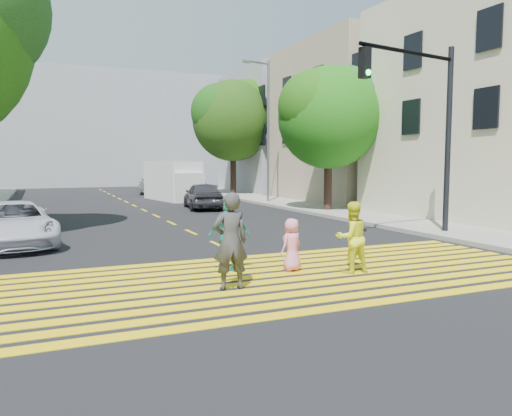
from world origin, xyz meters
TOP-DOWN VIEW (x-y plane):
  - ground at (0.00, 0.00)m, footprint 120.00×120.00m
  - sidewalk_right at (8.50, 15.00)m, footprint 3.00×60.00m
  - crosswalk at (0.00, 1.28)m, footprint 13.40×5.30m
  - lane_line at (0.00, 22.50)m, footprint 0.12×34.40m
  - building_right_tan at (15.00, 19.00)m, footprint 10.00×10.00m
  - building_right_grey at (15.00, 30.00)m, footprint 10.00×10.00m
  - backdrop_block at (0.00, 48.00)m, footprint 30.00×8.00m
  - tree_right_near at (8.45, 13.25)m, footprint 5.97×5.55m
  - tree_right_far at (8.64, 27.26)m, footprint 7.38×6.94m
  - pedestrian_man at (-1.52, 0.76)m, footprint 0.76×0.54m
  - pedestrian_woman at (1.56, 1.05)m, footprint 0.83×0.66m
  - pedestrian_child at (0.38, 1.76)m, footprint 0.71×0.59m
  - pedestrian_extra at (-1.00, 2.27)m, footprint 1.04×0.57m
  - white_sedan at (-5.79, 8.27)m, footprint 2.74×5.07m
  - dark_car_near at (3.10, 17.51)m, footprint 2.36×4.53m
  - silver_car at (3.12, 31.74)m, footprint 2.54×4.77m
  - dark_car_parked at (5.39, 27.37)m, footprint 1.67×4.17m
  - white_van at (3.21, 24.27)m, footprint 2.91×5.76m
  - traffic_signal at (6.84, 4.59)m, footprint 4.36×1.07m
  - street_lamp at (7.72, 19.38)m, footprint 1.93×0.65m

SIDE VIEW (x-z plane):
  - ground at x=0.00m, z-range 0.00..0.00m
  - lane_line at x=0.00m, z-range 0.00..0.01m
  - crosswalk at x=0.00m, z-range 0.00..0.01m
  - sidewalk_right at x=8.50m, z-range 0.00..0.15m
  - pedestrian_child at x=0.38m, z-range 0.00..1.25m
  - silver_car at x=3.12m, z-range 0.00..1.31m
  - dark_car_parked at x=5.39m, z-range 0.00..1.35m
  - white_sedan at x=-5.79m, z-range 0.00..1.35m
  - dark_car_near at x=3.10m, z-range 0.00..1.47m
  - pedestrian_woman at x=1.56m, z-range 0.00..1.66m
  - pedestrian_extra at x=-1.00m, z-range 0.00..1.68m
  - pedestrian_man at x=-1.52m, z-range 0.00..1.96m
  - white_van at x=3.21m, z-range -0.07..2.53m
  - traffic_signal at x=6.84m, z-range 0.95..7.41m
  - street_lamp at x=7.72m, z-range 0.64..9.27m
  - building_right_tan at x=15.00m, z-range 0.00..10.00m
  - building_right_grey at x=15.00m, z-range 0.00..10.00m
  - tree_right_near at x=8.45m, z-range 1.31..8.75m
  - tree_right_far at x=8.64m, z-range 1.55..10.41m
  - backdrop_block at x=0.00m, z-range 0.00..12.00m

